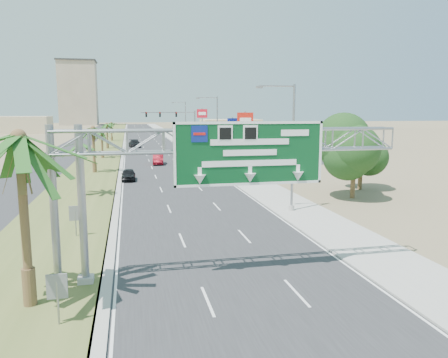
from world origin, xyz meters
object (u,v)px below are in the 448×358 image
car_right_lane (193,154)px  palm_near (19,138)px  car_far (135,144)px  pole_sign_red_far (202,117)px  car_left_lane (128,175)px  sign_gantry (216,152)px  pole_sign_blue (232,128)px  store_building (280,144)px  car_mid_lane (158,159)px  signal_mast (184,128)px  pole_sign_red_near (245,123)px

car_right_lane → palm_near: bearing=-101.6°
car_far → pole_sign_red_far: pole_sign_red_far is taller
car_left_lane → palm_near: bearing=-95.9°
sign_gantry → palm_near: palm_near is taller
sign_gantry → pole_sign_blue: size_ratio=2.43×
pole_sign_blue → car_right_lane: bearing=-161.7°
palm_near → store_building: 66.04m
car_mid_lane → sign_gantry: bearing=-86.0°
car_mid_lane → pole_sign_blue: size_ratio=0.65×
palm_near → store_building: bearing=61.7°
palm_near → car_mid_lane: bearing=80.1°
store_building → pole_sign_red_far: bearing=128.6°
palm_near → pole_sign_blue: 61.77m
car_right_lane → car_far: (-9.34, 24.68, 0.11)m
store_building → car_right_lane: size_ratio=3.50×
car_left_lane → car_right_lane: car_right_lane is taller
car_far → pole_sign_red_far: (13.93, -6.91, 5.91)m
car_left_lane → pole_sign_blue: pole_sign_blue is taller
pole_sign_blue → car_left_lane: bearing=-126.4°
signal_mast → car_left_lane: (-10.41, -31.13, -4.18)m
car_far → sign_gantry: bearing=-92.9°
palm_near → store_building: palm_near is taller
car_mid_lane → pole_sign_red_near: bearing=-6.3°
signal_mast → pole_sign_blue: size_ratio=1.49×
palm_near → car_mid_lane: palm_near is taller
car_far → pole_sign_blue: bearing=-57.8°
car_left_lane → pole_sign_red_near: 21.96m
signal_mast → pole_sign_red_far: bearing=61.2°
palm_near → pole_sign_blue: size_ratio=1.21×
signal_mast → pole_sign_red_near: (6.84, -18.69, 1.29)m
palm_near → signal_mast: 65.60m
car_right_lane → pole_sign_red_near: size_ratio=0.65×
palm_near → car_far: palm_near is taller
sign_gantry → palm_near: size_ratio=2.01×
pole_sign_blue → pole_sign_red_near: bearing=-94.6°
pole_sign_red_near → car_mid_lane: bearing=169.4°
store_building → sign_gantry: bearing=-112.4°
sign_gantry → palm_near: bearing=-166.7°
car_left_lane → pole_sign_blue: 31.05m
signal_mast → store_building: size_ratio=0.57×
pole_sign_red_far → pole_sign_blue: bearing=-79.2°
car_far → pole_sign_red_far: bearing=-31.3°
sign_gantry → signal_mast: 62.37m
sign_gantry → car_mid_lane: bearing=89.7°
store_building → car_right_lane: bearing=-170.1°
sign_gantry → pole_sign_blue: bearing=75.8°
car_mid_lane → pole_sign_red_near: size_ratio=0.56×
palm_near → pole_sign_red_far: (19.29, 72.90, -0.20)m
store_building → pole_sign_blue: (-9.00, -0.39, 2.96)m
store_building → car_mid_lane: 25.10m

